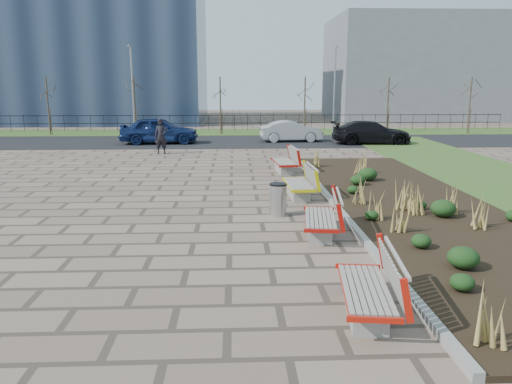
{
  "coord_description": "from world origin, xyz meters",
  "views": [
    {
      "loc": [
        0.96,
        -9.33,
        3.6
      ],
      "look_at": [
        1.5,
        3.0,
        0.9
      ],
      "focal_mm": 35.0,
      "sensor_mm": 36.0,
      "label": 1
    }
  ],
  "objects_px": {
    "bench_b": "(320,215)",
    "car_silver": "(291,131)",
    "car_black": "(371,132)",
    "lamp_west": "(133,91)",
    "litter_bin": "(278,200)",
    "bench_d": "(284,160)",
    "bench_c": "(298,182)",
    "car_blue": "(159,130)",
    "lamp_east": "(334,91)",
    "bench_a": "(366,285)",
    "pedestrian": "(161,136)"
  },
  "relations": [
    {
      "from": "bench_d",
      "to": "bench_a",
      "type": "bearing_deg",
      "value": -94.91
    },
    {
      "from": "bench_b",
      "to": "lamp_east",
      "type": "height_order",
      "value": "lamp_east"
    },
    {
      "from": "bench_a",
      "to": "car_blue",
      "type": "bearing_deg",
      "value": 113.0
    },
    {
      "from": "bench_b",
      "to": "pedestrian",
      "type": "relative_size",
      "value": 1.15
    },
    {
      "from": "car_black",
      "to": "lamp_east",
      "type": "relative_size",
      "value": 0.78
    },
    {
      "from": "bench_b",
      "to": "bench_c",
      "type": "bearing_deg",
      "value": 97.74
    },
    {
      "from": "bench_a",
      "to": "car_black",
      "type": "bearing_deg",
      "value": 81.73
    },
    {
      "from": "bench_d",
      "to": "lamp_west",
      "type": "bearing_deg",
      "value": 115.84
    },
    {
      "from": "car_blue",
      "to": "lamp_west",
      "type": "height_order",
      "value": "lamp_west"
    },
    {
      "from": "bench_a",
      "to": "lamp_west",
      "type": "xyz_separation_m",
      "value": [
        -9.0,
        28.08,
        2.54
      ]
    },
    {
      "from": "car_black",
      "to": "lamp_west",
      "type": "distance_m",
      "value": 16.37
    },
    {
      "from": "litter_bin",
      "to": "bench_d",
      "type": "bearing_deg",
      "value": 82.95
    },
    {
      "from": "litter_bin",
      "to": "car_black",
      "type": "distance_m",
      "value": 17.83
    },
    {
      "from": "lamp_west",
      "to": "lamp_east",
      "type": "relative_size",
      "value": 1.0
    },
    {
      "from": "pedestrian",
      "to": "lamp_west",
      "type": "xyz_separation_m",
      "value": [
        -3.18,
        9.38,
        2.13
      ]
    },
    {
      "from": "lamp_west",
      "to": "bench_c",
      "type": "bearing_deg",
      "value": -65.5
    },
    {
      "from": "car_blue",
      "to": "car_silver",
      "type": "xyz_separation_m",
      "value": [
        8.12,
        0.69,
        -0.15
      ]
    },
    {
      "from": "bench_c",
      "to": "pedestrian",
      "type": "height_order",
      "value": "pedestrian"
    },
    {
      "from": "bench_a",
      "to": "lamp_east",
      "type": "distance_m",
      "value": 28.64
    },
    {
      "from": "bench_c",
      "to": "lamp_west",
      "type": "height_order",
      "value": "lamp_west"
    },
    {
      "from": "car_black",
      "to": "lamp_east",
      "type": "height_order",
      "value": "lamp_east"
    },
    {
      "from": "car_black",
      "to": "pedestrian",
      "type": "bearing_deg",
      "value": 109.79
    },
    {
      "from": "bench_a",
      "to": "litter_bin",
      "type": "relative_size",
      "value": 2.36
    },
    {
      "from": "car_silver",
      "to": "bench_d",
      "type": "bearing_deg",
      "value": 168.85
    },
    {
      "from": "car_silver",
      "to": "lamp_east",
      "type": "relative_size",
      "value": 0.65
    },
    {
      "from": "lamp_west",
      "to": "lamp_east",
      "type": "distance_m",
      "value": 14.0
    },
    {
      "from": "bench_a",
      "to": "car_black",
      "type": "distance_m",
      "value": 23.31
    },
    {
      "from": "bench_a",
      "to": "pedestrian",
      "type": "bearing_deg",
      "value": 114.44
    },
    {
      "from": "lamp_east",
      "to": "bench_d",
      "type": "bearing_deg",
      "value": -108.29
    },
    {
      "from": "lamp_east",
      "to": "litter_bin",
      "type": "bearing_deg",
      "value": -104.9
    },
    {
      "from": "bench_c",
      "to": "car_blue",
      "type": "xyz_separation_m",
      "value": [
        -6.58,
        14.85,
        0.31
      ]
    },
    {
      "from": "lamp_west",
      "to": "litter_bin",
      "type": "bearing_deg",
      "value": -69.65
    },
    {
      "from": "car_black",
      "to": "lamp_east",
      "type": "bearing_deg",
      "value": 14.47
    },
    {
      "from": "lamp_west",
      "to": "bench_d",
      "type": "bearing_deg",
      "value": -59.25
    },
    {
      "from": "bench_d",
      "to": "litter_bin",
      "type": "relative_size",
      "value": 2.36
    },
    {
      "from": "pedestrian",
      "to": "car_black",
      "type": "relative_size",
      "value": 0.39
    },
    {
      "from": "bench_c",
      "to": "bench_b",
      "type": "bearing_deg",
      "value": -92.24
    },
    {
      "from": "bench_c",
      "to": "car_black",
      "type": "relative_size",
      "value": 0.45
    },
    {
      "from": "bench_c",
      "to": "car_silver",
      "type": "distance_m",
      "value": 15.62
    },
    {
      "from": "bench_a",
      "to": "bench_c",
      "type": "distance_m",
      "value": 8.34
    },
    {
      "from": "car_blue",
      "to": "car_black",
      "type": "bearing_deg",
      "value": -97.34
    },
    {
      "from": "car_silver",
      "to": "lamp_east",
      "type": "distance_m",
      "value": 5.95
    },
    {
      "from": "car_blue",
      "to": "lamp_east",
      "type": "relative_size",
      "value": 0.78
    },
    {
      "from": "litter_bin",
      "to": "car_silver",
      "type": "bearing_deg",
      "value": 82.37
    },
    {
      "from": "bench_b",
      "to": "car_silver",
      "type": "distance_m",
      "value": 19.73
    },
    {
      "from": "bench_d",
      "to": "pedestrian",
      "type": "relative_size",
      "value": 1.15
    },
    {
      "from": "bench_a",
      "to": "bench_c",
      "type": "height_order",
      "value": "same"
    },
    {
      "from": "litter_bin",
      "to": "car_silver",
      "type": "relative_size",
      "value": 0.23
    },
    {
      "from": "bench_d",
      "to": "lamp_west",
      "type": "xyz_separation_m",
      "value": [
        -9.0,
        15.13,
        2.54
      ]
    },
    {
      "from": "car_silver",
      "to": "lamp_west",
      "type": "xyz_separation_m",
      "value": [
        -10.54,
        4.21,
        2.38
      ]
    }
  ]
}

